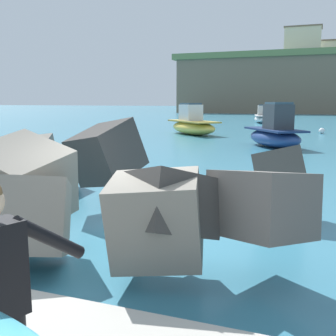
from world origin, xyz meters
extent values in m
plane|color=teal|center=(0.00, 0.00, 0.00)|extent=(400.00, 400.00, 0.00)
cube|color=slate|center=(-4.36, 3.05, 0.94)|extent=(1.48, 1.58, 1.35)
cube|color=#605B56|center=(-3.61, 2.04, 1.12)|extent=(0.80, 0.89, 0.59)
cube|color=#4C4944|center=(1.92, 3.29, 0.99)|extent=(1.17, 1.21, 1.21)
cube|color=#3D3A38|center=(0.81, -0.47, 1.07)|extent=(1.41, 1.60, 1.24)
cube|color=slate|center=(-1.66, -0.40, 1.20)|extent=(1.66, 1.60, 1.59)
cube|color=slate|center=(-1.15, -0.85, 0.79)|extent=(1.47, 1.69, 1.43)
cube|color=#605B56|center=(1.99, -0.11, 1.10)|extent=(1.52, 1.59, 1.09)
cube|color=#3D3A38|center=(-1.75, 2.43, 1.32)|extent=(1.64, 1.71, 1.59)
cube|color=#605B56|center=(-3.98, 4.04, 0.59)|extent=(0.99, 1.01, 0.97)
cube|color=slate|center=(0.70, -0.66, 0.91)|extent=(1.41, 1.38, 1.32)
cylinder|color=black|center=(1.03, -3.35, 1.56)|extent=(0.26, 0.53, 0.41)
ellipsoid|color=white|center=(-3.50, 42.20, 0.43)|extent=(2.83, 6.03, 0.86)
cube|color=#ACACAC|center=(-3.50, 42.20, 0.82)|extent=(2.61, 5.55, 0.10)
cube|color=#B7B2A8|center=(-3.58, 42.62, 1.41)|extent=(1.39, 1.91, 1.10)
cube|color=#334C5B|center=(-3.58, 42.62, 2.02)|extent=(1.25, 1.72, 0.12)
ellipsoid|color=#EAC64C|center=(-6.14, 23.52, 0.51)|extent=(5.27, 5.29, 1.01)
cube|color=#AF9539|center=(-6.14, 23.52, 0.97)|extent=(4.85, 4.87, 0.10)
cube|color=silver|center=(-6.43, 23.80, 1.61)|extent=(2.02, 2.02, 1.19)
cube|color=#334C5B|center=(-6.43, 23.80, 2.26)|extent=(1.82, 1.82, 0.12)
ellipsoid|color=navy|center=(0.40, 17.07, 0.49)|extent=(4.03, 4.75, 0.98)
cube|color=navy|center=(0.40, 17.07, 0.94)|extent=(3.71, 4.37, 0.10)
cube|color=#33383D|center=(0.59, 16.79, 1.63)|extent=(1.69, 1.74, 1.31)
cube|color=#334C5B|center=(0.59, 16.79, 2.35)|extent=(1.52, 1.57, 0.12)
sphere|color=silver|center=(2.84, 27.54, 0.22)|extent=(0.44, 0.44, 0.44)
cube|color=beige|center=(-1.90, 92.77, 15.24)|extent=(7.63, 5.29, 6.24)
cube|color=#66564C|center=(-1.90, 92.77, 18.51)|extent=(8.01, 5.55, 0.30)
cube|color=beige|center=(3.27, 101.46, 14.14)|extent=(5.77, 7.11, 4.04)
cube|color=#66564C|center=(3.27, 101.46, 16.32)|extent=(6.06, 7.46, 0.30)
camera|label=1|loc=(2.65, -5.48, 2.45)|focal=43.45mm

